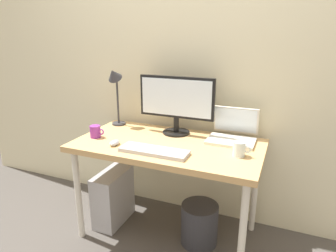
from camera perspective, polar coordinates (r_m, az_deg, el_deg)
name	(u,v)px	position (r m, az deg, el deg)	size (l,w,h in m)	color
ground_plane	(168,232)	(2.41, 0.00, -19.54)	(6.00, 6.00, 0.00)	#4C4742
back_wall	(189,53)	(2.30, 3.93, 13.72)	(4.40, 0.04, 2.60)	beige
desk	(168,152)	(2.08, 0.00, -4.95)	(1.27, 0.68, 0.72)	tan
monitor	(176,101)	(2.18, 1.60, 4.72)	(0.57, 0.20, 0.42)	black
laptop	(233,132)	(2.14, 12.24, -1.14)	(0.32, 0.29, 0.22)	silver
desk_lamp	(115,84)	(2.39, -10.12, 7.96)	(0.11, 0.16, 0.48)	#333338
keyboard	(154,151)	(1.88, -2.69, -4.78)	(0.44, 0.14, 0.02)	#B2B2B7
mouse	(115,143)	(2.04, -10.14, -3.17)	(0.06, 0.09, 0.03)	#B2B2B7
coffee_mug	(95,131)	(2.21, -13.64, -1.02)	(0.11, 0.08, 0.09)	purple
glass_cup	(239,149)	(1.87, 13.42, -4.28)	(0.11, 0.08, 0.09)	silver
computer_tower	(113,197)	(2.45, -10.39, -13.17)	(0.18, 0.36, 0.42)	#B2B2B7
wastebasket	(199,224)	(2.24, 6.00, -18.04)	(0.26, 0.26, 0.30)	#333338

